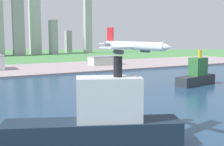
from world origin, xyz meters
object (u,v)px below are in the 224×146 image
container_barge (197,75)px  warehouse_annex (104,60)px  tugboat_small (105,83)px  cargo_ship (98,121)px  airplane_landing (134,46)px

container_barge → warehouse_annex: (-4.42, 205.13, -0.69)m
tugboat_small → cargo_ship: 171.95m
container_barge → tugboat_small: size_ratio=3.02×
container_barge → cargo_ship: 196.89m
airplane_landing → container_barge: airplane_landing is taller
container_barge → warehouse_annex: container_barge is taller
tugboat_small → warehouse_annex: size_ratio=0.37×
container_barge → cargo_ship: (-163.24, -110.07, 1.71)m
cargo_ship → warehouse_annex: (158.82, 315.20, -2.40)m
warehouse_annex → container_barge: bearing=-88.8°
airplane_landing → tugboat_small: size_ratio=2.39×
tugboat_small → cargo_ship: bearing=-117.4°
tugboat_small → warehouse_annex: warehouse_annex is taller
container_barge → cargo_ship: cargo_ship is taller
airplane_landing → warehouse_annex: 347.14m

